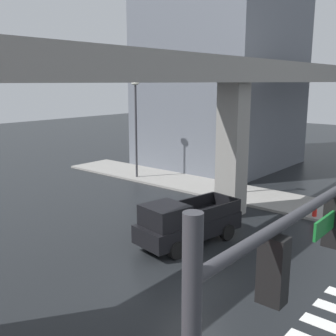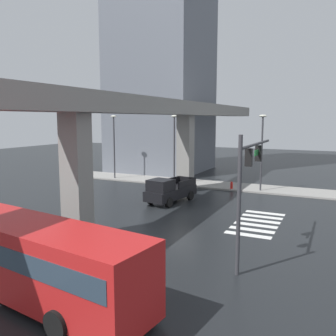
# 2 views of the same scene
# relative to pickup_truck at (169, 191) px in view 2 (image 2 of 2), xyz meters

# --- Properties ---
(ground_plane) EXTENTS (120.00, 120.00, 0.00)m
(ground_plane) POSITION_rel_pickup_truck_xyz_m (-2.69, -2.38, -0.99)
(ground_plane) COLOR black
(crosswalk_stripes) EXTENTS (6.05, 2.80, 0.01)m
(crosswalk_stripes) POSITION_rel_pickup_truck_xyz_m (-2.69, -7.79, -0.98)
(crosswalk_stripes) COLOR silver
(crosswalk_stripes) RESTS_ON ground
(elevated_overpass) EXTENTS (56.72, 2.43, 8.41)m
(elevated_overpass) POSITION_rel_pickup_truck_xyz_m (-2.69, 0.70, 6.28)
(elevated_overpass) COLOR gray
(elevated_overpass) RESTS_ON ground
(office_building) EXTENTS (11.71, 11.12, 37.91)m
(office_building) POSITION_rel_pickup_truck_xyz_m (16.70, 8.99, 17.96)
(office_building) COLOR slate
(office_building) RESTS_ON ground
(sidewalk_east) EXTENTS (4.00, 36.00, 0.15)m
(sidewalk_east) POSITION_rel_pickup_truck_xyz_m (8.85, -0.38, -0.91)
(sidewalk_east) COLOR gray
(sidewalk_east) RESTS_ON ground
(pickup_truck) EXTENTS (5.35, 2.72, 2.08)m
(pickup_truck) POSITION_rel_pickup_truck_xyz_m (0.00, 0.00, 0.00)
(pickup_truck) COLOR black
(pickup_truck) RESTS_ON ground
(city_bus) EXTENTS (3.90, 11.03, 2.99)m
(city_bus) POSITION_rel_pickup_truck_xyz_m (-16.48, -1.94, 0.73)
(city_bus) COLOR red
(city_bus) RESTS_ON ground
(traffic_signal_mast) EXTENTS (6.49, 0.32, 6.20)m
(traffic_signal_mast) POSITION_rel_pickup_truck_xyz_m (-9.36, -8.62, 3.39)
(traffic_signal_mast) COLOR #38383D
(traffic_signal_mast) RESTS_ON ground
(street_lamp_near_corner) EXTENTS (0.44, 0.70, 7.24)m
(street_lamp_near_corner) POSITION_rel_pickup_truck_xyz_m (7.65, -5.92, 3.57)
(street_lamp_near_corner) COLOR #38383D
(street_lamp_near_corner) RESTS_ON ground
(street_lamp_mid_block) EXTENTS (0.44, 0.70, 7.24)m
(street_lamp_mid_block) POSITION_rel_pickup_truck_xyz_m (7.65, 3.04, 3.57)
(street_lamp_mid_block) COLOR #38383D
(street_lamp_mid_block) RESTS_ON ground
(street_lamp_far_north) EXTENTS (0.44, 0.70, 7.24)m
(street_lamp_far_north) POSITION_rel_pickup_truck_xyz_m (7.65, 10.51, 3.57)
(street_lamp_far_north) COLOR #38383D
(street_lamp_far_north) RESTS_ON ground
(fire_hydrant) EXTENTS (0.24, 0.24, 0.85)m
(fire_hydrant) POSITION_rel_pickup_truck_xyz_m (7.25, -3.25, -0.56)
(fire_hydrant) COLOR red
(fire_hydrant) RESTS_ON ground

